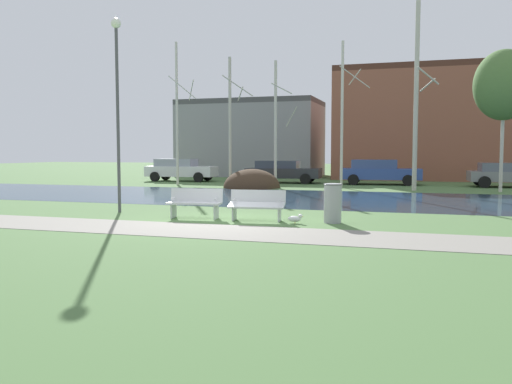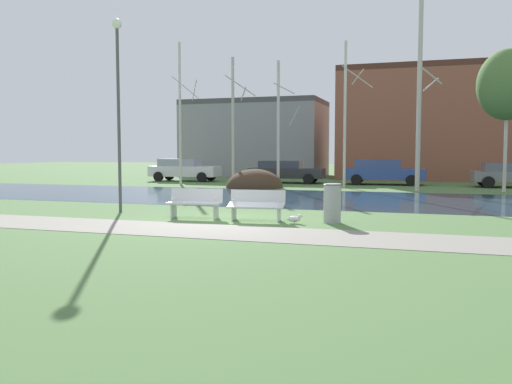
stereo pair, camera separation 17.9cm
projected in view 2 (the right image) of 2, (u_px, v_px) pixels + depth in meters
The scene contains 21 objects.
ground_plane at pixel (300, 194), 24.36m from camera, with size 120.00×120.00×0.00m, color #4C703D.
paved_path_strip at pixel (193, 230), 13.28m from camera, with size 60.00×2.30×0.01m, color gray.
river_band at pixel (290, 198), 22.62m from camera, with size 80.00×8.78×0.01m, color #284256.
soil_mound at pixel (255, 188), 28.89m from camera, with size 3.07×3.36×2.04m, color #423021.
bench_left at pixel (195, 202), 15.67m from camera, with size 1.65×0.73×0.87m.
bench_right at pixel (257, 204), 15.09m from camera, with size 1.65×0.73×0.87m.
trash_bin at pixel (332, 203), 14.61m from camera, with size 0.51×0.51×1.09m.
seagull at pixel (295, 219), 14.54m from camera, with size 0.45×0.17×0.26m.
streetlamp at pixel (118, 87), 16.95m from camera, with size 0.32×0.32×6.18m.
birch_far_left at pixel (181, 113), 31.04m from camera, with size 1.38×2.40×8.30m.
birch_left at pixel (233, 120), 30.54m from camera, with size 1.53×2.28×7.36m.
birch_center_left at pixel (279, 124), 28.64m from camera, with size 1.31×2.13×6.83m.
birch_center at pixel (346, 113), 28.60m from camera, with size 1.56×2.47×7.89m.
birch_center_right at pixel (420, 96), 26.32m from camera, with size 1.20×1.98×9.38m.
birch_right at pixel (508, 85), 25.31m from camera, with size 2.82×2.82×6.85m.
parked_van_nearest_white at pixel (184, 169), 35.21m from camera, with size 4.68×2.14×1.48m.
parked_sedan_second_dark at pixel (285, 171), 33.13m from camera, with size 4.70×2.29×1.38m.
parked_hatch_third_blue at pixel (382, 171), 31.40m from camera, with size 4.76×2.22×1.49m.
parked_wagon_fourth_grey at pixel (510, 174), 28.99m from camera, with size 4.17×2.28×1.35m.
building_grey_warehouse at pixel (255, 139), 42.83m from camera, with size 10.93×6.17×6.01m.
building_brick_low at pixel (463, 124), 37.48m from camera, with size 16.83×7.86×7.83m.
Camera 2 is at (5.54, -13.73, 1.98)m, focal length 37.22 mm.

